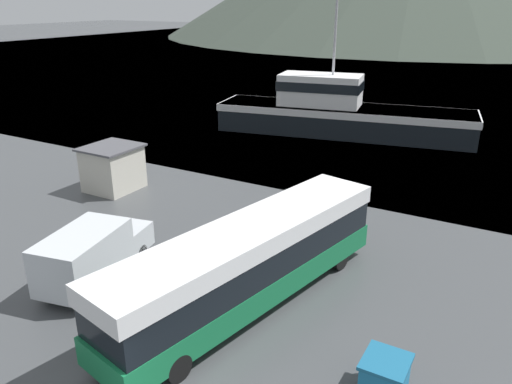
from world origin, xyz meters
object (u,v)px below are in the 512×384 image
tour_bus (250,260)px  storage_bin (385,376)px  dock_kiosk (113,168)px  delivery_van (92,252)px  fishing_boat (339,112)px

tour_bus → storage_bin: tour_bus is taller
dock_kiosk → tour_bus: bearing=-25.9°
storage_bin → dock_kiosk: (-18.62, 8.33, 0.75)m
tour_bus → storage_bin: 6.06m
storage_bin → dock_kiosk: 20.41m
tour_bus → delivery_van: bearing=-153.8°
delivery_van → tour_bus: bearing=2.9°
fishing_boat → dock_kiosk: (-6.77, -18.92, -0.48)m
fishing_boat → storage_bin: 29.74m
delivery_van → storage_bin: size_ratio=4.18×
storage_bin → tour_bus: bearing=160.3°
delivery_van → fishing_boat: (0.03, 26.86, 0.60)m
fishing_boat → storage_bin: size_ratio=15.48×
delivery_van → storage_bin: 11.90m
fishing_boat → dock_kiosk: bearing=-30.4°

